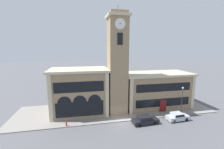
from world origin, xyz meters
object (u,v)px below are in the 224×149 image
object	(u,v)px
parked_car_near	(145,120)
fire_hydrant	(66,124)
parked_car_mid	(177,116)
street_lamp	(182,97)

from	to	relation	value
parked_car_near	fire_hydrant	distance (m)	14.04
fire_hydrant	parked_car_near	bearing A→B (deg)	-7.15
parked_car_mid	fire_hydrant	distance (m)	20.64
fire_hydrant	street_lamp	bearing A→B (deg)	0.01
parked_car_near	street_lamp	distance (m)	9.43
parked_car_near	parked_car_mid	world-z (taller)	parked_car_near
parked_car_mid	fire_hydrant	size ratio (longest dim) A/B	4.95
parked_car_near	fire_hydrant	bearing A→B (deg)	169.64
parked_car_near	parked_car_mid	distance (m)	6.64
street_lamp	parked_car_mid	bearing A→B (deg)	-139.48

